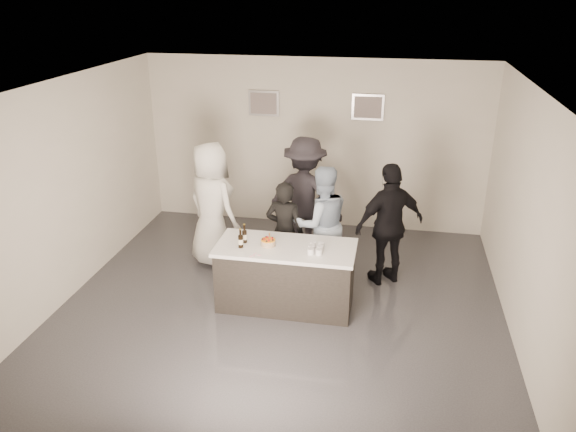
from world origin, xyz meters
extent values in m
plane|color=#3D3D42|center=(0.00, 0.00, 0.00)|extent=(6.00, 6.00, 0.00)
plane|color=white|center=(0.00, 0.00, 3.00)|extent=(6.00, 6.00, 0.00)
cube|color=silver|center=(0.00, 3.00, 1.50)|extent=(6.00, 0.04, 3.00)
cube|color=silver|center=(0.00, -3.00, 1.50)|extent=(6.00, 0.04, 3.00)
cube|color=silver|center=(-3.00, 0.00, 1.50)|extent=(0.04, 6.00, 3.00)
cube|color=silver|center=(3.00, 0.00, 1.50)|extent=(0.04, 6.00, 3.00)
cube|color=#B2B2B7|center=(-0.90, 2.97, 2.20)|extent=(0.54, 0.04, 0.44)
cube|color=#B2B2B7|center=(0.90, 2.97, 2.20)|extent=(0.54, 0.04, 0.44)
cube|color=white|center=(0.05, 0.06, 0.45)|extent=(1.86, 0.86, 0.90)
cylinder|color=orange|center=(-0.18, 0.04, 0.94)|extent=(0.20, 0.20, 0.08)
cylinder|color=black|center=(-0.51, 0.07, 1.03)|extent=(0.07, 0.07, 0.26)
cylinder|color=black|center=(-0.52, -0.09, 1.03)|extent=(0.07, 0.07, 0.26)
cube|color=#C49412|center=(0.47, -0.01, 0.94)|extent=(0.19, 0.30, 0.08)
cube|color=pink|center=(-0.26, -0.28, 0.90)|extent=(0.24, 0.08, 0.01)
imported|color=black|center=(-0.11, 0.79, 0.77)|extent=(0.59, 0.42, 1.55)
imported|color=#99AFC9|center=(0.42, 0.94, 0.88)|extent=(1.06, 0.96, 1.76)
imported|color=white|center=(-1.31, 1.11, 0.98)|extent=(1.14, 1.04, 1.96)
imported|color=black|center=(1.39, 1.01, 0.92)|extent=(1.15, 0.94, 1.83)
imported|color=#232127|center=(0.03, 1.82, 0.97)|extent=(1.38, 0.98, 1.93)
camera|label=1|loc=(1.35, -6.54, 4.13)|focal=35.00mm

